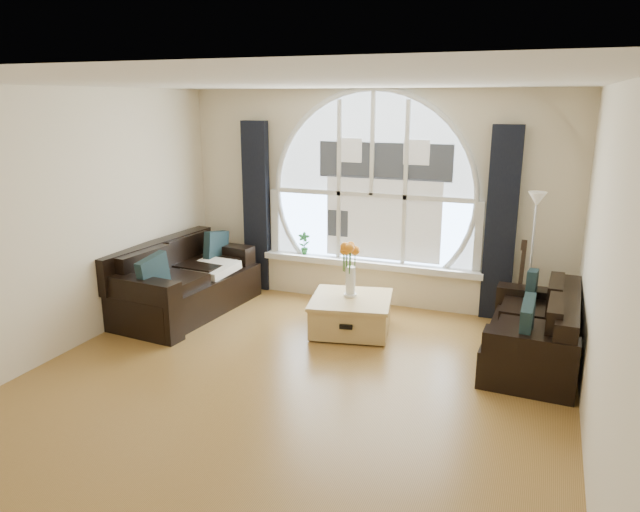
{
  "coord_description": "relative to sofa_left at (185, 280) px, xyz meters",
  "views": [
    {
      "loc": [
        2.07,
        -4.42,
        2.58
      ],
      "look_at": [
        0.0,
        0.9,
        1.05
      ],
      "focal_mm": 33.06,
      "sensor_mm": 36.0,
      "label": 1
    }
  ],
  "objects": [
    {
      "name": "curtain_right",
      "position": [
        3.61,
        1.17,
        0.75
      ],
      "size": [
        0.35,
        0.12,
        2.3
      ],
      "primitive_type": "cube",
      "color": "black",
      "rests_on": "ground"
    },
    {
      "name": "sofa_right",
      "position": [
        4.07,
        0.0,
        0.0
      ],
      "size": [
        0.89,
        1.67,
        0.73
      ],
      "primitive_type": "cube",
      "rotation": [
        0.0,
        0.0,
        -0.04
      ],
      "color": "black",
      "rests_on": "ground"
    },
    {
      "name": "window_sill",
      "position": [
        2.01,
        1.19,
        0.11
      ],
      "size": [
        2.9,
        0.22,
        0.08
      ],
      "primitive_type": "cube",
      "color": "white",
      "rests_on": "wall_back"
    },
    {
      "name": "attic_slope",
      "position": [
        4.21,
        -1.46,
        1.95
      ],
      "size": [
        0.92,
        5.5,
        0.72
      ],
      "primitive_type": "cube",
      "color": "silver",
      "rests_on": "ground"
    },
    {
      "name": "wall_back",
      "position": [
        2.01,
        1.29,
        0.95
      ],
      "size": [
        5.0,
        0.01,
        2.7
      ],
      "primitive_type": "cube",
      "color": "beige",
      "rests_on": "ground"
    },
    {
      "name": "wall_front",
      "position": [
        2.01,
        -4.21,
        0.95
      ],
      "size": [
        5.0,
        0.01,
        2.7
      ],
      "primitive_type": "cube",
      "color": "beige",
      "rests_on": "ground"
    },
    {
      "name": "wall_right",
      "position": [
        4.51,
        -1.46,
        0.95
      ],
      "size": [
        0.01,
        5.5,
        2.7
      ],
      "primitive_type": "cube",
      "color": "beige",
      "rests_on": "ground"
    },
    {
      "name": "throw_blanket",
      "position": [
        0.2,
        0.29,
        0.1
      ],
      "size": [
        0.62,
        0.62,
        0.1
      ],
      "primitive_type": "cube",
      "rotation": [
        0.0,
        0.0,
        -0.13
      ],
      "color": "silver",
      "rests_on": "sofa_left"
    },
    {
      "name": "window_frame",
      "position": [
        2.01,
        1.23,
        1.23
      ],
      "size": [
        2.76,
        0.08,
        2.15
      ],
      "primitive_type": "cube",
      "color": "white",
      "rests_on": "wall_back"
    },
    {
      "name": "guitar",
      "position": [
        3.89,
        0.98,
        0.13
      ],
      "size": [
        0.38,
        0.27,
        1.06
      ],
      "primitive_type": "cube",
      "rotation": [
        0.0,
        0.0,
        -0.09
      ],
      "color": "olive",
      "rests_on": "ground"
    },
    {
      "name": "neighbor_house",
      "position": [
        2.16,
        1.24,
        1.1
      ],
      "size": [
        1.7,
        0.02,
        1.5
      ],
      "primitive_type": "cube",
      "color": "silver",
      "rests_on": "wall_back"
    },
    {
      "name": "arched_window",
      "position": [
        2.01,
        1.26,
        1.23
      ],
      "size": [
        2.6,
        0.06,
        2.15
      ],
      "primitive_type": "cube",
      "color": "silver",
      "rests_on": "wall_back"
    },
    {
      "name": "vase_flowers",
      "position": [
        2.09,
        0.19,
        0.38
      ],
      "size": [
        0.24,
        0.24,
        0.7
      ],
      "primitive_type": "cube",
      "color": "white",
      "rests_on": "coffee_chest"
    },
    {
      "name": "ceiling",
      "position": [
        2.01,
        -1.46,
        2.3
      ],
      "size": [
        5.0,
        5.5,
        0.01
      ],
      "primitive_type": "cube",
      "color": "silver",
      "rests_on": "ground"
    },
    {
      "name": "floor_lamp",
      "position": [
        3.98,
        0.89,
        0.4
      ],
      "size": [
        0.24,
        0.24,
        1.6
      ],
      "primitive_type": "cube",
      "color": "#B2B2B2",
      "rests_on": "ground"
    },
    {
      "name": "coffee_chest",
      "position": [
        2.12,
        0.13,
        -0.18
      ],
      "size": [
        1.04,
        1.04,
        0.43
      ],
      "primitive_type": "cube",
      "rotation": [
        0.0,
        0.0,
        0.2
      ],
      "color": "tan",
      "rests_on": "ground"
    },
    {
      "name": "ground",
      "position": [
        2.01,
        -1.46,
        -0.4
      ],
      "size": [
        5.0,
        5.5,
        0.01
      ],
      "primitive_type": "cube",
      "color": "brown",
      "rests_on": "ground"
    },
    {
      "name": "sofa_left",
      "position": [
        0.0,
        0.0,
        0.0
      ],
      "size": [
        1.15,
        2.03,
        0.87
      ],
      "primitive_type": "cube",
      "rotation": [
        0.0,
        0.0,
        -0.09
      ],
      "color": "black",
      "rests_on": "ground"
    },
    {
      "name": "wall_left",
      "position": [
        -0.49,
        -1.46,
        0.95
      ],
      "size": [
        0.01,
        5.5,
        2.7
      ],
      "primitive_type": "cube",
      "color": "beige",
      "rests_on": "ground"
    },
    {
      "name": "curtain_left",
      "position": [
        0.41,
        1.17,
        0.75
      ],
      "size": [
        0.35,
        0.12,
        2.3
      ],
      "primitive_type": "cube",
      "color": "black",
      "rests_on": "ground"
    },
    {
      "name": "potted_plant",
      "position": [
        1.1,
        1.19,
        0.3
      ],
      "size": [
        0.18,
        0.15,
        0.3
      ],
      "primitive_type": "imported",
      "rotation": [
        0.0,
        0.0,
        0.34
      ],
      "color": "#1E6023",
      "rests_on": "window_sill"
    }
  ]
}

